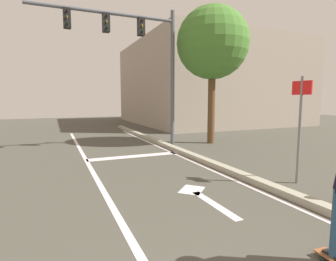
{
  "coord_description": "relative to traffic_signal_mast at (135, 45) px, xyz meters",
  "views": [
    {
      "loc": [
        -0.8,
        0.46,
        1.87
      ],
      "look_at": [
        1.34,
        5.39,
        1.25
      ],
      "focal_mm": 28.37,
      "sensor_mm": 36.0,
      "label": 1
    }
  ],
  "objects": [
    {
      "name": "street_sign_post",
      "position": [
        2.06,
        -5.71,
        -2.35
      ],
      "size": [
        0.11,
        0.44,
        2.38
      ],
      "color": "slate",
      "rests_on": "ground"
    },
    {
      "name": "lane_line_curbside",
      "position": [
        0.91,
        -4.35,
        -3.9
      ],
      "size": [
        0.12,
        20.0,
        0.01
      ],
      "primitive_type": "cube",
      "color": "silver",
      "rests_on": "ground"
    },
    {
      "name": "curb_strip",
      "position": [
        1.16,
        -4.35,
        -3.83
      ],
      "size": [
        0.24,
        24.0,
        0.14
      ],
      "primitive_type": "cube",
      "color": "#A29F89",
      "rests_on": "ground"
    },
    {
      "name": "traffic_signal_mast",
      "position": [
        0.0,
        0.0,
        0.0
      ],
      "size": [
        5.3,
        0.34,
        5.34
      ],
      "color": "#52565E",
      "rests_on": "ground"
    },
    {
      "name": "lane_arrow_stem",
      "position": [
        -0.34,
        -6.02,
        -3.9
      ],
      "size": [
        0.16,
        1.4,
        0.01
      ],
      "primitive_type": "cube",
      "color": "silver",
      "rests_on": "ground"
    },
    {
      "name": "building_block",
      "position": [
        8.83,
        9.13,
        -0.78
      ],
      "size": [
        11.54,
        11.96,
        6.25
      ],
      "primitive_type": "cube",
      "color": "#A19384",
      "rests_on": "ground"
    },
    {
      "name": "lane_arrow_head",
      "position": [
        -0.34,
        -5.17,
        -3.9
      ],
      "size": [
        0.71,
        0.71,
        0.01
      ],
      "primitive_type": "cube",
      "rotation": [
        0.0,
        0.0,
        0.79
      ],
      "color": "silver",
      "rests_on": "ground"
    },
    {
      "name": "roadside_tree",
      "position": [
        3.31,
        -0.18,
        0.3
      ],
      "size": [
        3.01,
        3.01,
        5.73
      ],
      "color": "brown",
      "rests_on": "ground"
    },
    {
      "name": "lane_line_center",
      "position": [
        -2.04,
        -4.35,
        -3.9
      ],
      "size": [
        0.12,
        20.0,
        0.01
      ],
      "primitive_type": "cube",
      "color": "silver",
      "rests_on": "ground"
    },
    {
      "name": "stop_bar",
      "position": [
        -0.49,
        -1.5,
        -3.9
      ],
      "size": [
        3.1,
        0.4,
        0.01
      ],
      "primitive_type": "cube",
      "color": "silver",
      "rests_on": "ground"
    }
  ]
}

